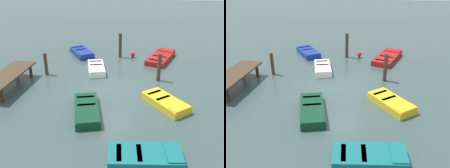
# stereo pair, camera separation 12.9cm
# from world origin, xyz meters

# --- Properties ---
(ground_plane) EXTENTS (80.00, 80.00, 0.00)m
(ground_plane) POSITION_xyz_m (0.00, 0.00, 0.00)
(ground_plane) COLOR #384C4C
(dock_segment) EXTENTS (4.32, 1.54, 0.95)m
(dock_segment) POSITION_xyz_m (-0.99, 6.27, 0.82)
(dock_segment) COLOR #423323
(dock_segment) RESTS_ON ground_plane
(rowboat_yellow) EXTENTS (2.84, 2.74, 0.46)m
(rowboat_yellow) POSITION_xyz_m (-1.42, -3.25, 0.22)
(rowboat_yellow) COLOR gold
(rowboat_yellow) RESTS_ON ground_plane
(rowboat_white) EXTENTS (2.84, 1.86, 0.46)m
(rowboat_white) POSITION_xyz_m (2.61, 1.64, 0.22)
(rowboat_white) COLOR silver
(rowboat_white) RESTS_ON ground_plane
(rowboat_teal) EXTENTS (1.78, 3.10, 0.46)m
(rowboat_teal) POSITION_xyz_m (-5.91, -2.47, 0.22)
(rowboat_teal) COLOR #14666B
(rowboat_teal) RESTS_ON ground_plane
(rowboat_red) EXTENTS (3.75, 2.36, 0.46)m
(rowboat_red) POSITION_xyz_m (5.73, -2.85, 0.22)
(rowboat_red) COLOR maroon
(rowboat_red) RESTS_ON ground_plane
(rowboat_dark_green) EXTENTS (3.32, 2.14, 0.46)m
(rowboat_dark_green) POSITION_xyz_m (-3.00, 0.76, 0.22)
(rowboat_dark_green) COLOR #0C3823
(rowboat_dark_green) RESTS_ON ground_plane
(rowboat_blue) EXTENTS (2.92, 2.61, 0.46)m
(rowboat_blue) POSITION_xyz_m (5.74, 3.67, 0.22)
(rowboat_blue) COLOR navy
(rowboat_blue) RESTS_ON ground_plane
(mooring_piling_near_left) EXTENTS (0.22, 0.22, 1.56)m
(mooring_piling_near_left) POSITION_xyz_m (1.33, 4.86, 0.78)
(mooring_piling_near_left) COLOR #423323
(mooring_piling_near_left) RESTS_ON ground_plane
(mooring_piling_near_right) EXTENTS (0.25, 0.25, 1.86)m
(mooring_piling_near_right) POSITION_xyz_m (1.79, -2.76, 0.93)
(mooring_piling_near_right) COLOR #423323
(mooring_piling_near_right) RESTS_ON ground_plane
(mooring_piling_mid_right) EXTENTS (0.25, 0.25, 1.99)m
(mooring_piling_mid_right) POSITION_xyz_m (5.75, 0.43, 0.99)
(mooring_piling_mid_right) COLOR #423323
(mooring_piling_mid_right) RESTS_ON ground_plane
(marker_buoy) EXTENTS (0.36, 0.36, 0.48)m
(marker_buoy) POSITION_xyz_m (5.85, -0.59, 0.29)
(marker_buoy) COLOR #262626
(marker_buoy) RESTS_ON ground_plane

